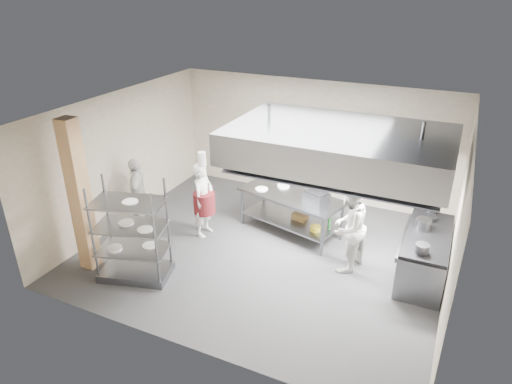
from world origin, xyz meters
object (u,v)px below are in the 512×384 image
at_px(stockpot, 423,224).
at_px(griddle, 316,198).
at_px(pass_rack, 131,231).
at_px(cooking_range, 425,256).
at_px(island, 291,213).
at_px(chef_head, 204,200).
at_px(chef_line, 348,227).
at_px(chef_plating, 138,193).

bearing_deg(stockpot, griddle, 175.11).
xyz_separation_m(pass_rack, cooking_range, (4.95, 2.30, -0.54)).
bearing_deg(cooking_range, island, 170.19).
bearing_deg(island, cooking_range, 4.66).
xyz_separation_m(chef_head, stockpot, (4.43, 0.55, 0.17)).
bearing_deg(chef_line, chef_head, -75.64).
bearing_deg(stockpot, island, 172.99).
bearing_deg(stockpot, cooking_range, -50.36).
relative_size(chef_line, griddle, 3.88).
bearing_deg(island, chef_plating, -145.05).
bearing_deg(island, stockpot, 7.47).
distance_m(chef_head, stockpot, 4.47).
bearing_deg(griddle, chef_line, -18.78).
xyz_separation_m(chef_line, griddle, (-0.87, 0.73, 0.12)).
relative_size(island, chef_head, 1.37).
relative_size(pass_rack, cooking_range, 0.96).
height_order(chef_line, chef_plating, chef_line).
xyz_separation_m(chef_plating, griddle, (3.80, 1.04, 0.20)).
bearing_deg(pass_rack, cooking_range, 9.29).
distance_m(chef_head, chef_plating, 1.54).
bearing_deg(chef_line, cooking_range, 119.36).
bearing_deg(cooking_range, griddle, 171.40).
height_order(chef_line, stockpot, chef_line).
xyz_separation_m(pass_rack, griddle, (2.67, 2.64, 0.06)).
bearing_deg(chef_head, griddle, -71.95).
bearing_deg(cooking_range, chef_plating, -173.52).
relative_size(cooking_range, stockpot, 6.93).
height_order(chef_plating, stockpot, chef_plating).
relative_size(cooking_range, griddle, 4.28).
bearing_deg(pass_rack, stockpot, 11.43).
relative_size(island, chef_plating, 1.39).
bearing_deg(chef_plating, chef_line, 64.65).
distance_m(island, chef_line, 1.78).
relative_size(chef_plating, griddle, 3.53).
bearing_deg(chef_plating, island, 81.34).
distance_m(chef_line, stockpot, 1.39).
bearing_deg(pass_rack, chef_plating, 109.35).
xyz_separation_m(cooking_range, chef_plating, (-6.08, -0.69, 0.40)).
bearing_deg(chef_plating, griddle, 76.11).
xyz_separation_m(island, cooking_range, (2.89, -0.50, -0.04)).
relative_size(cooking_range, chef_line, 1.10).
bearing_deg(chef_line, stockpot, 127.24).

